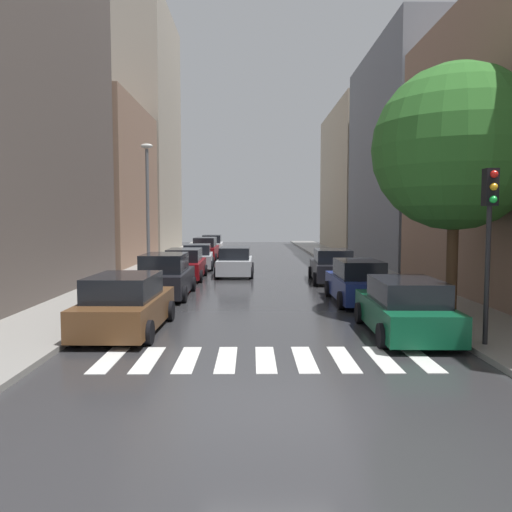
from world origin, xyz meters
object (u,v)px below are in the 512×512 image
object	(u,v)px
parked_car_right_nearest	(405,309)
traffic_light_right_corner	(490,217)
parked_car_left_fourth	(198,257)
parked_car_left_sixth	(212,245)
parked_car_left_second	(165,277)
parked_car_right_second	(357,282)
car_midroad	(235,262)
parked_car_left_nearest	(126,305)
parked_car_left_third	(185,265)
parked_car_left_fifth	(205,250)
lamp_post_left	(148,201)
parked_car_right_third	(332,267)
street_tree_right	(455,148)

from	to	relation	value
parked_car_right_nearest	traffic_light_right_corner	xyz separation A→B (m)	(1.51, -1.63, 2.54)
parked_car_left_fourth	parked_car_left_sixth	bearing A→B (deg)	-2.56
parked_car_left_second	parked_car_right_second	size ratio (longest dim) A/B	1.02
parked_car_right_nearest	car_midroad	xyz separation A→B (m)	(-5.18, 14.53, 0.01)
parked_car_left_sixth	parked_car_left_nearest	bearing A→B (deg)	178.68
parked_car_left_second	parked_car_right_second	xyz separation A→B (m)	(7.65, -1.45, -0.06)
parked_car_right_second	car_midroad	size ratio (longest dim) A/B	1.04
parked_car_left_third	parked_car_left_fourth	distance (m)	5.45
parked_car_left_fifth	lamp_post_left	xyz separation A→B (m)	(-1.71, -13.17, 3.27)
parked_car_right_third	lamp_post_left	bearing A→B (deg)	91.94
parked_car_right_third	street_tree_right	world-z (taller)	street_tree_right
parked_car_right_nearest	parked_car_left_sixth	bearing A→B (deg)	15.55
parked_car_right_second	lamp_post_left	distance (m)	11.76
parked_car_left_fourth	traffic_light_right_corner	xyz separation A→B (m)	(9.20, -20.07, 2.54)
parked_car_right_second	parked_car_right_third	distance (m)	6.29
parked_car_left_third	parked_car_left_fourth	bearing A→B (deg)	-1.55
parked_car_left_nearest	traffic_light_right_corner	bearing A→B (deg)	-101.24
parked_car_left_fifth	parked_car_right_second	size ratio (longest dim) A/B	1.04
parked_car_left_nearest	parked_car_right_second	xyz separation A→B (m)	(7.69, 5.04, -0.01)
parked_car_left_fourth	car_midroad	bearing A→B (deg)	-150.14
parked_car_left_nearest	car_midroad	bearing A→B (deg)	-9.38
parked_car_right_third	street_tree_right	bearing A→B (deg)	-162.85
parked_car_right_nearest	parked_car_right_second	distance (m)	5.51
parked_car_left_nearest	street_tree_right	world-z (taller)	street_tree_right
parked_car_left_fourth	parked_car_left_fifth	xyz separation A→B (m)	(-0.09, 6.58, 0.08)
traffic_light_right_corner	street_tree_right	bearing A→B (deg)	79.18
traffic_light_right_corner	parked_car_right_nearest	bearing A→B (deg)	132.86
parked_car_left_fourth	lamp_post_left	world-z (taller)	lamp_post_left
parked_car_left_second	parked_car_left_fifth	xyz separation A→B (m)	(0.03, 18.06, -0.01)
street_tree_right	parked_car_left_fourth	bearing A→B (deg)	122.28
parked_car_left_fifth	parked_car_right_second	distance (m)	20.95
parked_car_left_sixth	lamp_post_left	bearing A→B (deg)	173.78
parked_car_left_third	lamp_post_left	distance (m)	3.90
parked_car_left_nearest	parked_car_left_second	size ratio (longest dim) A/B	1.00
parked_car_left_second	lamp_post_left	bearing A→B (deg)	19.01
parked_car_left_fourth	lamp_post_left	size ratio (longest dim) A/B	0.66
parked_car_left_fourth	car_midroad	size ratio (longest dim) A/B	1.03
parked_car_right_third	parked_car_left_second	bearing A→B (deg)	124.46
street_tree_right	parked_car_left_second	bearing A→B (deg)	156.68
parked_car_right_third	traffic_light_right_corner	world-z (taller)	traffic_light_right_corner
parked_car_left_second	parked_car_left_sixth	world-z (taller)	parked_car_left_second
traffic_light_right_corner	parked_car_right_second	bearing A→B (deg)	103.18
parked_car_left_nearest	parked_car_left_fourth	bearing A→B (deg)	0.87
parked_car_right_third	traffic_light_right_corner	distance (m)	13.76
parked_car_left_second	parked_car_left_fourth	world-z (taller)	parked_car_left_second
parked_car_left_nearest	street_tree_right	size ratio (longest dim) A/B	0.58
car_midroad	parked_car_left_fourth	bearing A→B (deg)	33.70
parked_car_right_third	lamp_post_left	xyz separation A→B (m)	(-9.36, 0.05, 3.31)
parked_car_left_fifth	traffic_light_right_corner	distance (m)	28.33
parked_car_right_nearest	parked_car_right_second	bearing A→B (deg)	3.33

